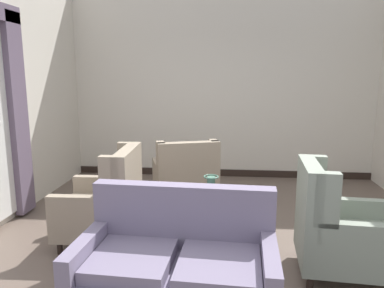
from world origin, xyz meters
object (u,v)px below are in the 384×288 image
settee (177,266)px  armchair_near_window (185,178)px  armchair_near_sideboard (106,203)px  coffee_table (214,218)px  armchair_foreground_right (339,230)px  porcelain_vase (211,195)px

settee → armchair_near_window: 2.30m
settee → armchair_near_sideboard: 1.50m
armchair_near_window → armchair_near_sideboard: 1.34m
coffee_table → armchair_foreground_right: size_ratio=0.82×
armchair_foreground_right → porcelain_vase: bearing=76.2°
armchair_near_window → settee: bearing=77.6°
porcelain_vase → armchair_foreground_right: armchair_foreground_right is taller
porcelain_vase → armchair_near_window: bearing=108.1°
coffee_table → settee: settee is taller
armchair_near_sideboard → coffee_table: bearing=81.2°
porcelain_vase → armchair_foreground_right: (1.16, -0.38, -0.16)m
coffee_table → armchair_near_sideboard: size_ratio=0.82×
armchair_near_sideboard → armchair_near_window: bearing=144.5°
armchair_near_window → porcelain_vase: bearing=90.9°
porcelain_vase → armchair_near_sideboard: 1.16m
porcelain_vase → armchair_near_sideboard: size_ratio=0.33×
coffee_table → settee: 1.06m
coffee_table → armchair_near_window: size_ratio=0.86×
armchair_foreground_right → armchair_near_sideboard: bearing=82.4°
porcelain_vase → armchair_near_sideboard: (-1.14, 0.11, -0.16)m
armchair_foreground_right → armchair_near_window: bearing=48.7°
porcelain_vase → settee: size_ratio=0.23×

